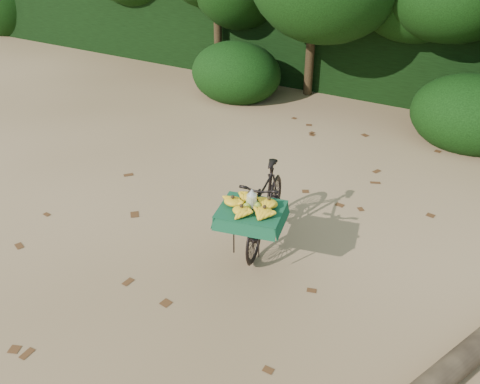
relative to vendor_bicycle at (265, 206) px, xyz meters
The scene contains 6 objects.
ground 0.50m from the vendor_bicycle, 46.59° to the right, with size 80.00×80.00×0.00m, color tan.
vendor_bicycle is the anchor object (origin of this frame).
fallen_log 2.58m from the vendor_bicycle, 24.78° to the right, with size 0.23×0.23×3.19m, color brown.
hedge_backdrop 6.20m from the vendor_bicycle, 88.98° to the left, with size 26.00×1.80×1.80m, color black.
bush_clumps 4.23m from the vendor_bicycle, 81.70° to the left, with size 8.80×1.70×0.90m, color black, non-canonical shape.
leaf_litter 0.72m from the vendor_bicycle, 78.31° to the left, with size 7.00×7.30×0.01m, color #4E2B14, non-canonical shape.
Camera 1 is at (2.19, -4.37, 3.59)m, focal length 38.00 mm.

